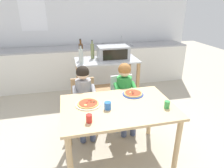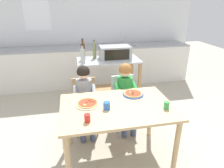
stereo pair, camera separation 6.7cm
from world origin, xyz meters
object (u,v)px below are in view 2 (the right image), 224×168
at_px(bottle_squat_spirits, 83,56).
at_px(drinking_cup_green, 166,105).
at_px(drinking_cup_blue, 107,106).
at_px(bottle_slim_sauce, 83,51).
at_px(kitchen_island_cart, 109,75).
at_px(dining_chair_right, 124,98).
at_px(bottle_dark_olive_oil, 94,51).
at_px(child_in_grey_shirt, 85,94).
at_px(dining_table, 117,114).
at_px(pizza_plate_blue_rimmed, 133,94).
at_px(pizza_plate_cream, 88,103).
at_px(child_in_green_shirt, 126,90).
at_px(toaster_oven, 115,53).
at_px(dining_chair_left, 85,101).
at_px(drinking_cup_red, 87,118).

distance_m(bottle_squat_spirits, drinking_cup_green, 1.66).
bearing_deg(drinking_cup_blue, bottle_slim_sauce, 95.18).
xyz_separation_m(kitchen_island_cart, dining_chair_right, (0.10, -0.70, -0.13)).
distance_m(bottle_dark_olive_oil, child_in_grey_shirt, 1.05).
bearing_deg(bottle_slim_sauce, dining_table, -79.74).
xyz_separation_m(bottle_dark_olive_oil, pizza_plate_blue_rimmed, (0.33, -1.29, -0.28)).
bearing_deg(bottle_squat_spirits, pizza_plate_cream, -91.82).
relative_size(dining_table, drinking_cup_blue, 15.00).
bearing_deg(kitchen_island_cart, pizza_plate_blue_rimmed, -85.03).
relative_size(kitchen_island_cart, child_in_grey_shirt, 1.07).
distance_m(dining_chair_right, child_in_green_shirt, 0.22).
bearing_deg(drinking_cup_green, bottle_slim_sauce, 115.37).
relative_size(child_in_green_shirt, pizza_plate_blue_rimmed, 3.81).
height_order(kitchen_island_cart, pizza_plate_blue_rimmed, kitchen_island_cart).
height_order(dining_table, dining_chair_right, dining_chair_right).
relative_size(toaster_oven, dining_chair_left, 0.66).
height_order(bottle_slim_sauce, child_in_green_shirt, bottle_slim_sauce).
relative_size(drinking_cup_blue, drinking_cup_red, 1.02).
xyz_separation_m(bottle_squat_spirits, child_in_green_shirt, (0.56, -0.66, -0.37)).
distance_m(bottle_slim_sauce, drinking_cup_blue, 1.57).
relative_size(bottle_dark_olive_oil, pizza_plate_cream, 1.11).
bearing_deg(drinking_cup_blue, kitchen_island_cart, 78.50).
xyz_separation_m(pizza_plate_blue_rimmed, drinking_cup_blue, (-0.40, -0.29, 0.03)).
bearing_deg(pizza_plate_cream, dining_chair_left, 90.02).
distance_m(dining_chair_left, child_in_grey_shirt, 0.22).
bearing_deg(child_in_grey_shirt, dining_table, -60.81).
distance_m(child_in_grey_shirt, drinking_cup_blue, 0.68).
relative_size(child_in_green_shirt, drinking_cup_green, 12.23).
bearing_deg(bottle_squat_spirits, toaster_oven, 15.79).
relative_size(bottle_squat_spirits, dining_table, 0.24).
xyz_separation_m(bottle_slim_sauce, bottle_squat_spirits, (-0.02, -0.25, -0.02)).
bearing_deg(drinking_cup_red, kitchen_island_cart, 72.36).
relative_size(bottle_slim_sauce, child_in_grey_shirt, 0.35).
xyz_separation_m(toaster_oven, bottle_squat_spirits, (-0.58, -0.16, 0.01)).
relative_size(dining_chair_right, child_in_green_shirt, 0.78).
bearing_deg(bottle_slim_sauce, kitchen_island_cart, -12.05).
bearing_deg(dining_table, pizza_plate_blue_rimmed, 42.60).
distance_m(dining_chair_right, pizza_plate_cream, 0.89).
distance_m(pizza_plate_cream, drinking_cup_green, 0.90).
bearing_deg(toaster_oven, child_in_green_shirt, -91.24).
relative_size(bottle_slim_sauce, drinking_cup_blue, 4.22).
bearing_deg(bottle_slim_sauce, child_in_green_shirt, -59.68).
xyz_separation_m(toaster_oven, pizza_plate_cream, (-0.61, -1.31, -0.26)).
relative_size(child_in_green_shirt, pizza_plate_cream, 3.53).
distance_m(kitchen_island_cart, bottle_dark_olive_oil, 0.51).
bearing_deg(drinking_cup_red, child_in_green_shirt, 53.08).
bearing_deg(drinking_cup_blue, dining_chair_right, 62.04).
bearing_deg(drinking_cup_red, drinking_cup_blue, 42.19).
bearing_deg(drinking_cup_green, child_in_green_shirt, 108.77).
distance_m(dining_table, drinking_cup_green, 0.57).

